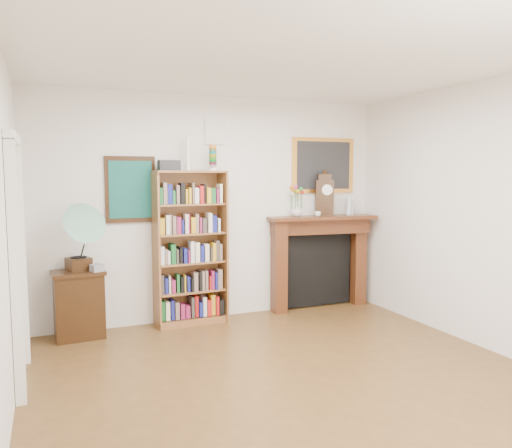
# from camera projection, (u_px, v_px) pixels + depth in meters

# --- Properties ---
(room) EXTENTS (4.51, 5.01, 2.81)m
(room) POSITION_uv_depth(u_px,v_px,m) (311.00, 228.00, 4.01)
(room) COLOR #513518
(room) RESTS_ON ground
(door_casing) EXTENTS (0.08, 1.02, 2.17)m
(door_casing) POSITION_uv_depth(u_px,v_px,m) (18.00, 240.00, 4.29)
(door_casing) COLOR white
(door_casing) RESTS_ON left_wall
(teal_poster) EXTENTS (0.58, 0.04, 0.78)m
(teal_poster) POSITION_uv_depth(u_px,v_px,m) (131.00, 190.00, 5.87)
(teal_poster) COLOR black
(teal_poster) RESTS_ON back_wall
(small_picture) EXTENTS (0.26, 0.04, 0.30)m
(small_picture) POSITION_uv_depth(u_px,v_px,m) (215.00, 132.00, 6.20)
(small_picture) COLOR white
(small_picture) RESTS_ON back_wall
(gilt_painting) EXTENTS (0.95, 0.04, 0.75)m
(gilt_painting) POSITION_uv_depth(u_px,v_px,m) (323.00, 165.00, 6.83)
(gilt_painting) COLOR gold
(gilt_painting) RESTS_ON back_wall
(bookshelf) EXTENTS (0.88, 0.36, 2.16)m
(bookshelf) POSITION_uv_depth(u_px,v_px,m) (190.00, 239.00, 6.04)
(bookshelf) COLOR brown
(bookshelf) RESTS_ON floor
(side_cabinet) EXTENTS (0.58, 0.44, 0.76)m
(side_cabinet) POSITION_uv_depth(u_px,v_px,m) (79.00, 304.00, 5.57)
(side_cabinet) COLOR black
(side_cabinet) RESTS_ON floor
(fireplace) EXTENTS (1.53, 0.50, 1.27)m
(fireplace) POSITION_uv_depth(u_px,v_px,m) (319.00, 253.00, 6.83)
(fireplace) COLOR #43210F
(fireplace) RESTS_ON floor
(gramophone) EXTENTS (0.62, 0.70, 0.76)m
(gramophone) POSITION_uv_depth(u_px,v_px,m) (78.00, 233.00, 5.40)
(gramophone) COLOR black
(gramophone) RESTS_ON side_cabinet
(cd_stack) EXTENTS (0.16, 0.16, 0.08)m
(cd_stack) POSITION_uv_depth(u_px,v_px,m) (97.00, 268.00, 5.49)
(cd_stack) COLOR #A7A6B2
(cd_stack) RESTS_ON side_cabinet
(mantel_clock) EXTENTS (0.27, 0.22, 0.56)m
(mantel_clock) POSITION_uv_depth(u_px,v_px,m) (325.00, 196.00, 6.76)
(mantel_clock) COLOR black
(mantel_clock) RESTS_ON fireplace
(flower_vase) EXTENTS (0.15, 0.15, 0.15)m
(flower_vase) POSITION_uv_depth(u_px,v_px,m) (296.00, 211.00, 6.61)
(flower_vase) COLOR silver
(flower_vase) RESTS_ON fireplace
(teacup) EXTENTS (0.09, 0.09, 0.07)m
(teacup) POSITION_uv_depth(u_px,v_px,m) (318.00, 214.00, 6.63)
(teacup) COLOR silver
(teacup) RESTS_ON fireplace
(bottle_left) EXTENTS (0.07, 0.07, 0.24)m
(bottle_left) POSITION_uv_depth(u_px,v_px,m) (349.00, 206.00, 6.88)
(bottle_left) COLOR silver
(bottle_left) RESTS_ON fireplace
(bottle_right) EXTENTS (0.06, 0.06, 0.20)m
(bottle_right) POSITION_uv_depth(u_px,v_px,m) (352.00, 207.00, 6.95)
(bottle_right) COLOR silver
(bottle_right) RESTS_ON fireplace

